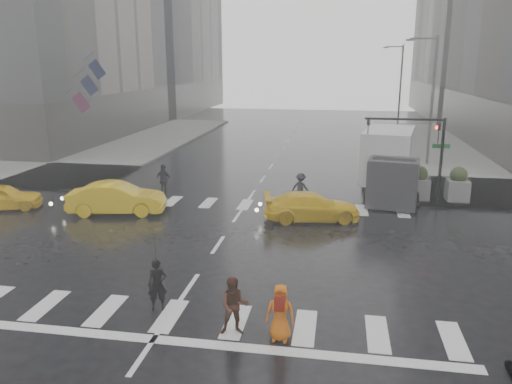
% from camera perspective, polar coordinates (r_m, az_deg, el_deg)
% --- Properties ---
extents(ground, '(120.00, 120.00, 0.00)m').
position_cam_1_polar(ground, '(20.63, -4.36, -6.02)').
color(ground, black).
rests_on(ground, ground).
extents(sidewalk_nw, '(35.00, 35.00, 0.15)m').
position_cam_1_polar(sidewalk_nw, '(44.17, -23.96, 4.04)').
color(sidewalk_nw, slate).
rests_on(sidewalk_nw, ground).
extents(road_markings, '(18.00, 48.00, 0.01)m').
position_cam_1_polar(road_markings, '(20.63, -4.36, -6.01)').
color(road_markings, silver).
rests_on(road_markings, ground).
extents(traffic_signal_pole, '(4.45, 0.42, 4.50)m').
position_cam_1_polar(traffic_signal_pole, '(27.36, 18.51, 5.40)').
color(traffic_signal_pole, black).
rests_on(traffic_signal_pole, ground).
extents(street_lamp_near, '(2.15, 0.22, 9.00)m').
position_cam_1_polar(street_lamp_near, '(37.30, 19.32, 10.31)').
color(street_lamp_near, '#59595B').
rests_on(street_lamp_near, ground).
extents(street_lamp_far, '(2.15, 0.22, 9.00)m').
position_cam_1_polar(street_lamp_far, '(57.09, 16.06, 11.81)').
color(street_lamp_far, '#59595B').
rests_on(street_lamp_far, ground).
extents(planter_west, '(1.10, 1.10, 1.80)m').
position_cam_1_polar(planter_west, '(27.74, 13.99, 1.13)').
color(planter_west, slate).
rests_on(planter_west, ground).
extents(planter_mid, '(1.10, 1.10, 1.80)m').
position_cam_1_polar(planter_mid, '(27.97, 18.07, 0.94)').
color(planter_mid, slate).
rests_on(planter_mid, ground).
extents(planter_east, '(1.10, 1.10, 1.80)m').
position_cam_1_polar(planter_east, '(28.34, 22.06, 0.76)').
color(planter_east, slate).
rests_on(planter_east, ground).
extents(flag_cluster, '(2.87, 3.06, 4.69)m').
position_cam_1_polar(flag_cluster, '(42.19, -18.88, 11.71)').
color(flag_cluster, '#59595B').
rests_on(flag_cluster, ground).
extents(pedestrian_black, '(1.20, 1.22, 2.43)m').
position_cam_1_polar(pedestrian_black, '(15.17, -11.36, -7.50)').
color(pedestrian_black, black).
rests_on(pedestrian_black, ground).
extents(pedestrian_brown, '(0.91, 0.78, 1.66)m').
position_cam_1_polar(pedestrian_brown, '(13.96, -2.49, -12.88)').
color(pedestrian_brown, '#422317').
rests_on(pedestrian_brown, ground).
extents(pedestrian_orange, '(0.78, 0.52, 1.59)m').
position_cam_1_polar(pedestrian_orange, '(13.69, 2.78, -13.58)').
color(pedestrian_orange, '#D65F0F').
rests_on(pedestrian_orange, ground).
extents(pedestrian_far_a, '(1.13, 0.80, 1.77)m').
position_cam_1_polar(pedestrian_far_a, '(28.21, -10.47, 1.34)').
color(pedestrian_far_a, black).
rests_on(pedestrian_far_a, ground).
extents(pedestrian_far_b, '(1.16, 0.84, 1.61)m').
position_cam_1_polar(pedestrian_far_b, '(26.47, 5.13, 0.47)').
color(pedestrian_far_b, black).
rests_on(pedestrian_far_b, ground).
extents(taxi_front, '(4.11, 2.75, 1.30)m').
position_cam_1_polar(taxi_front, '(28.26, -27.04, -0.52)').
color(taxi_front, yellow).
rests_on(taxi_front, ground).
extents(taxi_mid, '(4.90, 2.47, 1.54)m').
position_cam_1_polar(taxi_mid, '(25.41, -15.62, -0.71)').
color(taxi_mid, yellow).
rests_on(taxi_mid, ground).
extents(taxi_rear, '(4.26, 2.56, 1.31)m').
position_cam_1_polar(taxi_rear, '(23.66, 6.37, -1.66)').
color(taxi_rear, yellow).
rests_on(taxi_rear, ground).
extents(box_truck, '(2.54, 6.78, 3.60)m').
position_cam_1_polar(box_truck, '(28.48, 14.98, 3.34)').
color(box_truck, silver).
rests_on(box_truck, ground).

